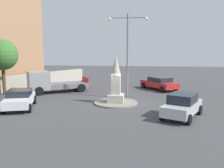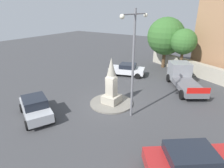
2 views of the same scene
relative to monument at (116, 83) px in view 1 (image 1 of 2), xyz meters
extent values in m
plane|color=#424244|center=(0.00, 0.00, -1.70)|extent=(80.00, 80.00, 0.00)
cylinder|color=gray|center=(0.00, 0.00, -1.64)|extent=(3.57, 3.57, 0.12)
cube|color=#B2AA99|center=(0.00, 0.00, -1.26)|extent=(1.27, 1.27, 0.65)
cube|color=#B2AA99|center=(0.00, 0.00, -0.14)|extent=(0.72, 0.72, 1.58)
cone|color=#B2AA99|center=(0.00, 0.00, 1.44)|extent=(0.79, 0.79, 1.58)
cylinder|color=slate|center=(0.80, 2.25, 2.02)|extent=(0.16, 0.16, 7.44)
cylinder|color=slate|center=(0.01, 2.25, 5.39)|extent=(1.58, 0.08, 0.08)
cylinder|color=slate|center=(1.59, 2.25, 5.39)|extent=(1.58, 0.08, 0.08)
sphere|color=#F2EACC|center=(-0.78, 2.25, 5.29)|extent=(0.28, 0.28, 0.28)
sphere|color=#F2EACC|center=(2.37, 2.25, 5.29)|extent=(0.28, 0.28, 0.28)
cube|color=#B22323|center=(3.98, 7.11, -1.08)|extent=(4.08, 4.61, 0.60)
cube|color=#1E232D|center=(4.06, 7.01, -0.55)|extent=(2.68, 2.79, 0.46)
cylinder|color=black|center=(2.34, 7.80, -1.38)|extent=(0.56, 0.65, 0.64)
cylinder|color=black|center=(3.81, 8.89, -1.38)|extent=(0.56, 0.65, 0.64)
cylinder|color=black|center=(4.16, 5.34, -1.38)|extent=(0.56, 0.65, 0.64)
cylinder|color=black|center=(5.63, 6.43, -1.38)|extent=(0.56, 0.65, 0.64)
cube|color=#B7BABF|center=(4.72, -3.47, -1.05)|extent=(3.18, 4.18, 0.65)
cube|color=#1E232D|center=(4.73, -3.44, -0.43)|extent=(2.19, 2.35, 0.60)
cylinder|color=black|center=(4.56, -1.89, -1.38)|extent=(0.48, 0.67, 0.64)
cylinder|color=black|center=(6.05, -2.62, -1.38)|extent=(0.48, 0.67, 0.64)
cylinder|color=black|center=(3.38, -4.31, -1.38)|extent=(0.48, 0.67, 0.64)
cylinder|color=black|center=(4.88, -5.04, -1.38)|extent=(0.48, 0.67, 0.64)
cube|color=silver|center=(-7.05, -2.43, -1.07)|extent=(2.90, 4.40, 0.61)
cube|color=#1E232D|center=(-7.08, -2.30, -0.53)|extent=(2.10, 2.22, 0.47)
cylinder|color=black|center=(-5.78, -3.52, -1.38)|extent=(0.40, 0.68, 0.64)
cylinder|color=black|center=(-7.48, -4.04, -1.38)|extent=(0.40, 0.68, 0.64)
cylinder|color=black|center=(-6.61, -0.81, -1.38)|extent=(0.40, 0.68, 0.64)
cylinder|color=black|center=(-8.32, -1.33, -1.38)|extent=(0.40, 0.68, 0.64)
cube|color=gray|center=(-8.01, 3.34, -0.39)|extent=(2.72, 2.73, 1.78)
cube|color=slate|center=(-5.54, 4.93, -1.04)|extent=(4.38, 3.80, 0.48)
cube|color=red|center=(-3.91, 5.98, -0.55)|extent=(1.09, 1.64, 0.50)
cylinder|color=black|center=(-7.59, 2.42, -1.28)|extent=(0.86, 0.69, 0.84)
cylinder|color=black|center=(-8.67, 4.09, -1.28)|extent=(0.86, 0.69, 0.84)
cylinder|color=black|center=(-4.04, 4.71, -1.28)|extent=(0.86, 0.69, 0.84)
cylinder|color=black|center=(-5.12, 6.38, -1.28)|extent=(0.86, 0.69, 0.84)
cube|color=#B2AA99|center=(-10.62, 5.85, -0.91)|extent=(9.19, 15.92, 1.58)
cylinder|color=brown|center=(-11.23, 2.67, -0.29)|extent=(0.33, 0.33, 2.81)
sphere|color=#386B2D|center=(-11.23, 2.67, 2.14)|extent=(2.95, 2.95, 2.95)
camera|label=1|loc=(1.97, -19.53, 2.89)|focal=39.28mm
camera|label=2|loc=(11.84, 7.71, 5.71)|focal=30.42mm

